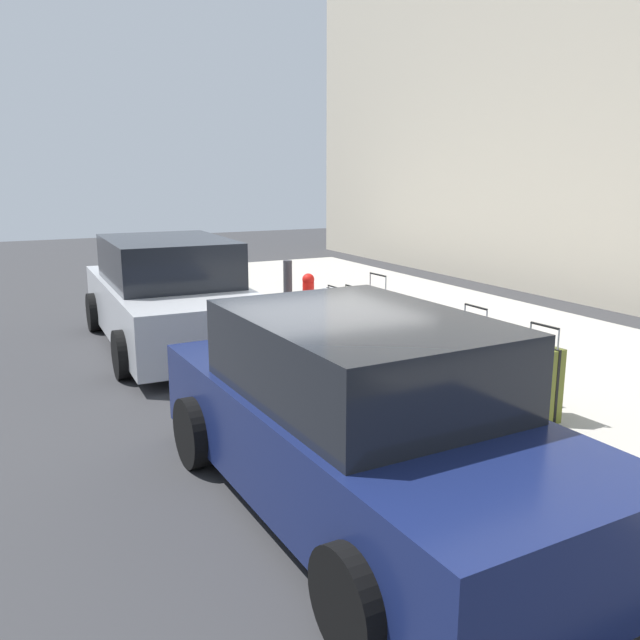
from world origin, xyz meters
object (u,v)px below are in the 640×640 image
Objects in this scene: suitcase_black_4 at (421,336)px; parked_car_silver_1 at (169,296)px; suitcase_olive_7 at (353,314)px; suitcase_red_3 at (437,352)px; suitcase_silver_1 at (506,371)px; suitcase_silver_8 at (334,310)px; suitcase_navy_2 at (473,358)px; suitcase_teal_5 at (396,335)px; fire_hydrant at (308,295)px; parked_car_navy_0 at (358,420)px; suitcase_olive_0 at (541,383)px; suitcase_maroon_6 at (377,321)px; bollard_post at (288,287)px.

parked_car_silver_1 is at bearing 40.23° from suitcase_black_4.
suitcase_red_3 is at bearing 179.18° from suitcase_olive_7.
suitcase_silver_1 is 1.04× the size of suitcase_silver_8.
suitcase_navy_2 is 0.56m from suitcase_red_3.
suitcase_teal_5 reaches higher than suitcase_silver_8.
suitcase_silver_1 is 0.93× the size of suitcase_olive_7.
suitcase_silver_8 is at bearing 3.18° from suitcase_black_4.
suitcase_olive_7 reaches higher than suitcase_silver_1.
suitcase_teal_5 is 0.98× the size of fire_hydrant.
parked_car_navy_0 is at bearing 142.21° from suitcase_teal_5.
suitcase_olive_0 is at bearing -78.24° from parked_car_navy_0.
suitcase_black_4 is 1.07× the size of suitcase_teal_5.
suitcase_red_3 reaches higher than suitcase_silver_8.
suitcase_red_3 is 4.27m from parked_car_silver_1.
suitcase_maroon_6 reaches higher than bollard_post.
fire_hydrant reaches higher than suitcase_teal_5.
suitcase_red_3 is (0.54, 0.10, -0.06)m from suitcase_navy_2.
bollard_post reaches higher than suitcase_red_3.
suitcase_red_3 reaches higher than suitcase_black_4.
suitcase_silver_1 is 0.85× the size of suitcase_red_3.
suitcase_olive_0 is 1.33× the size of suitcase_silver_1.
suitcase_olive_0 reaches higher than bollard_post.
suitcase_olive_0 is 3.21m from suitcase_maroon_6.
suitcase_olive_7 reaches higher than suitcase_teal_5.
suitcase_silver_8 is 1.54m from bollard_post.
suitcase_teal_5 is 0.17× the size of parked_car_navy_0.
fire_hydrant is at bearing 1.37° from suitcase_black_4.
suitcase_teal_5 is at bearing -179.72° from fire_hydrant.
bollard_post is at bearing 2.90° from suitcase_teal_5.
suitcase_black_4 is 1.62m from suitcase_olive_7.
bollard_post is (5.91, 0.12, 0.09)m from suitcase_olive_0.
parked_car_silver_1 is at bearing 25.12° from suitcase_olive_0.
suitcase_black_4 is (1.07, -0.03, 0.02)m from suitcase_navy_2.
suitcase_navy_2 is 1.57m from suitcase_teal_5.
suitcase_silver_1 is 2.13m from suitcase_teal_5.
suitcase_olive_7 is (1.12, 0.04, 0.09)m from suitcase_teal_5.
parked_car_navy_0 is at bearing 150.53° from suitcase_olive_7.
suitcase_black_4 is at bearing -176.52° from bollard_post.
suitcase_teal_5 is (1.56, 0.03, -0.07)m from suitcase_navy_2.
suitcase_black_4 is (1.63, -0.05, 0.03)m from suitcase_silver_1.
suitcase_olive_7 is 1.12× the size of suitcase_silver_8.
parked_car_silver_1 is (4.63, 2.48, 0.28)m from suitcase_silver_1.
suitcase_navy_2 is at bearing -178.45° from suitcase_olive_7.
fire_hydrant is at bearing 0.94° from suitcase_maroon_6.
bollard_post is (3.22, 0.16, 0.19)m from suitcase_teal_5.
bollard_post is at bearing -72.57° from parked_car_silver_1.
suitcase_teal_5 is at bearing -135.31° from parked_car_silver_1.
suitcase_navy_2 is 0.21× the size of parked_car_silver_1.
suitcase_red_3 is 1.02m from suitcase_teal_5.
suitcase_silver_8 is (1.17, 0.08, -0.04)m from suitcase_maroon_6.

